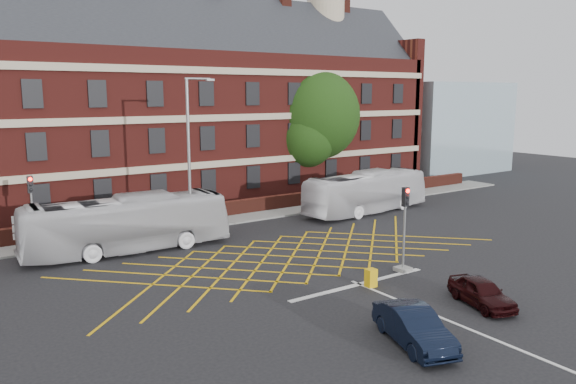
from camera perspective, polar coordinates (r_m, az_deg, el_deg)
ground at (r=29.41m, az=2.66°, el=-7.49°), size 120.00×120.00×0.00m
victorian_building at (r=47.54m, az=-13.48°, el=8.53°), size 51.00×12.17×20.40m
boundary_wall at (r=40.04m, az=-8.68°, el=-2.05°), size 56.00×0.50×1.10m
far_pavement at (r=39.27m, az=-8.02°, el=-3.01°), size 60.00×3.00×0.12m
glass_block at (r=67.03m, az=15.11°, el=6.38°), size 14.00×10.00×10.00m
box_junction_hatching at (r=30.95m, az=0.41°, el=-6.57°), size 8.22×8.22×0.02m
stop_line at (r=26.85m, az=7.26°, el=-9.26°), size 8.00×0.30×0.02m
centre_line at (r=22.78m, az=18.53°, el=-13.32°), size 0.15×14.00×0.02m
bus_left at (r=32.82m, az=-16.04°, el=-3.14°), size 11.56×3.32×3.18m
bus_right at (r=42.26m, az=7.98°, el=-0.04°), size 11.22×3.63×3.07m
car_navy at (r=20.93m, az=12.65°, el=-13.21°), size 2.61×4.29×1.33m
car_maroon at (r=25.29m, az=19.07°, el=-9.59°), size 2.38×3.73×1.18m
deciduous_tree at (r=50.09m, az=2.58°, el=7.17°), size 8.27×8.20×11.04m
traffic_light_near at (r=28.63m, az=11.70°, el=-4.50°), size 0.70×0.70×4.27m
traffic_light_far at (r=34.85m, az=-24.47°, el=-2.61°), size 0.70×0.70×4.27m
street_lamp at (r=33.87m, az=-9.85°, el=0.65°), size 2.25×1.00×9.73m
direction_signs at (r=34.83m, az=-25.32°, el=-3.33°), size 1.10×0.16×2.20m
utility_cabinet at (r=26.45m, az=8.42°, el=-8.64°), size 0.48×0.40×0.85m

